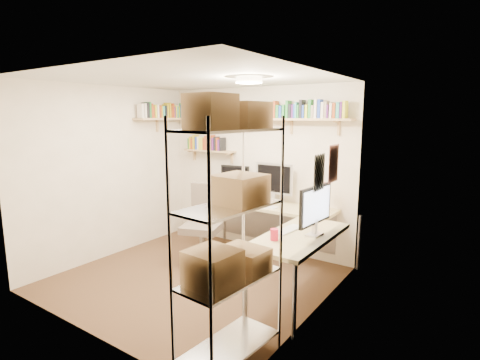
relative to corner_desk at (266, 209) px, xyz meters
The scene contains 6 objects.
ground 1.33m from the corner_desk, 117.81° to the right, with size 3.20×3.20×0.00m, color #412E1B.
room_shell 1.31m from the corner_desk, 117.63° to the right, with size 3.24×3.04×2.52m.
wall_shelves 1.58m from the corner_desk, 159.21° to the left, with size 3.12×1.09×0.80m.
corner_desk is the anchor object (origin of this frame).
office_chair 0.92m from the corner_desk, 146.22° to the right, with size 0.64×0.64×1.13m.
wire_rack 2.28m from the corner_desk, 67.13° to the right, with size 0.51×0.93×2.22m.
Camera 1 is at (3.04, -3.41, 2.07)m, focal length 28.00 mm.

